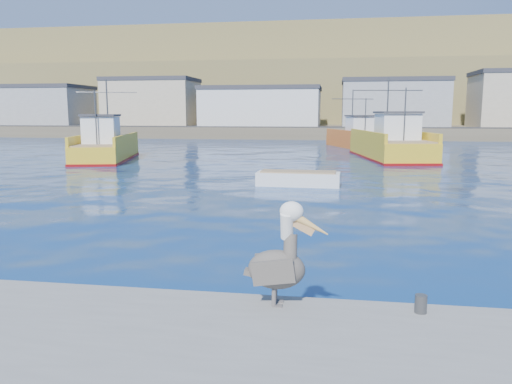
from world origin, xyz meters
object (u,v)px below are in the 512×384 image
Objects in this scene: trawler_yellow_a at (106,148)px; pelican at (280,261)px; trawler_yellow_b at (391,145)px; skiff_mid at (298,180)px; boat_orange at (356,137)px.

trawler_yellow_a is 6.10× the size of pelican.
trawler_yellow_b is 7.07× the size of pelican.
trawler_yellow_a is at bearing 144.48° from skiff_mid.
skiff_mid is at bearing -35.52° from trawler_yellow_a.
trawler_yellow_b is 17.59m from skiff_mid.
pelican is at bearing -99.02° from trawler_yellow_b.
pelican is (-5.37, -33.83, 0.18)m from trawler_yellow_b.
trawler_yellow_a is 33.51m from pelican.
trawler_yellow_b is at bearing 80.98° from pelican.
skiff_mid is at bearing -111.11° from trawler_yellow_b.
trawler_yellow_b is 1.31× the size of boat_orange.
trawler_yellow_b is at bearing 68.89° from skiff_mid.
trawler_yellow_b is (22.37, 4.95, 0.09)m from trawler_yellow_a.
boat_orange is 29.82m from skiff_mid.
skiff_mid is at bearing -97.74° from boat_orange.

